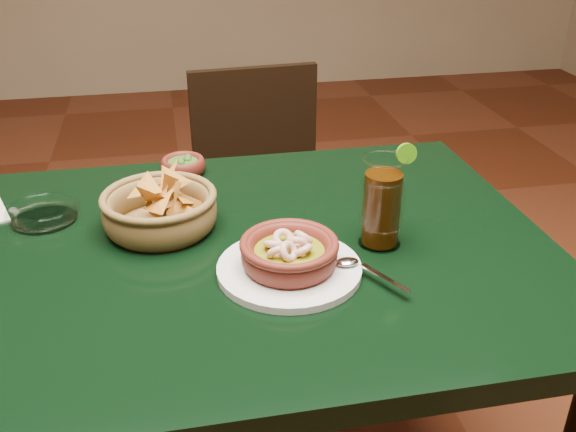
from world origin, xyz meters
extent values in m
cube|color=black|center=(0.00, 0.00, 0.73)|extent=(1.20, 0.80, 0.04)
cylinder|color=black|center=(0.54, 0.34, 0.35)|extent=(0.06, 0.06, 0.71)
cube|color=black|center=(0.22, 0.64, 0.42)|extent=(0.42, 0.42, 0.04)
cylinder|color=black|center=(0.07, 0.46, 0.21)|extent=(0.03, 0.03, 0.42)
cylinder|color=black|center=(0.40, 0.49, 0.21)|extent=(0.03, 0.03, 0.42)
cylinder|color=black|center=(0.04, 0.79, 0.21)|extent=(0.03, 0.03, 0.42)
cylinder|color=black|center=(0.37, 0.82, 0.21)|extent=(0.03, 0.03, 0.42)
cube|color=black|center=(0.21, 0.82, 0.64)|extent=(0.37, 0.06, 0.41)
cylinder|color=silver|center=(0.13, -0.10, 0.76)|extent=(0.23, 0.23, 0.01)
cylinder|color=#511912|center=(0.13, -0.10, 0.77)|extent=(0.14, 0.14, 0.01)
torus|color=#511912|center=(0.13, -0.10, 0.78)|extent=(0.18, 0.18, 0.04)
torus|color=#511912|center=(0.13, -0.10, 0.80)|extent=(0.16, 0.16, 0.01)
cylinder|color=#6B6D11|center=(0.13, -0.10, 0.79)|extent=(0.12, 0.12, 0.01)
torus|color=beige|center=(0.14, -0.10, 0.80)|extent=(0.04, 0.03, 0.04)
torus|color=beige|center=(0.16, -0.07, 0.80)|extent=(0.04, 0.05, 0.04)
torus|color=beige|center=(0.12, -0.08, 0.80)|extent=(0.05, 0.04, 0.04)
torus|color=beige|center=(0.10, -0.09, 0.80)|extent=(0.04, 0.04, 0.03)
torus|color=beige|center=(0.10, -0.11, 0.80)|extent=(0.05, 0.03, 0.05)
torus|color=beige|center=(0.12, -0.12, 0.80)|extent=(0.04, 0.05, 0.04)
torus|color=beige|center=(0.14, -0.12, 0.80)|extent=(0.05, 0.05, 0.03)
cube|color=silver|center=(0.26, -0.17, 0.77)|extent=(0.05, 0.09, 0.00)
ellipsoid|color=silver|center=(0.22, -0.11, 0.77)|extent=(0.04, 0.03, 0.01)
cylinder|color=brown|center=(-0.07, 0.09, 0.75)|extent=(0.18, 0.18, 0.01)
torus|color=brown|center=(-0.07, 0.09, 0.78)|extent=(0.24, 0.24, 0.06)
torus|color=brown|center=(-0.07, 0.09, 0.81)|extent=(0.21, 0.21, 0.01)
cone|color=#C47B27|center=(-0.08, 0.06, 0.80)|extent=(0.09, 0.10, 0.06)
cone|color=#C47B27|center=(-0.05, 0.14, 0.83)|extent=(0.08, 0.10, 0.08)
cone|color=#C47B27|center=(-0.07, 0.14, 0.81)|extent=(0.08, 0.11, 0.08)
cone|color=#C47B27|center=(-0.05, 0.09, 0.83)|extent=(0.08, 0.07, 0.10)
cone|color=#C47B27|center=(-0.02, 0.09, 0.78)|extent=(0.10, 0.04, 0.10)
cone|color=#C47B27|center=(-0.04, 0.07, 0.79)|extent=(0.10, 0.07, 0.08)
cone|color=#C47B27|center=(-0.07, 0.04, 0.82)|extent=(0.09, 0.10, 0.06)
cone|color=#C47B27|center=(-0.07, 0.10, 0.78)|extent=(0.11, 0.08, 0.07)
cone|color=#C47B27|center=(-0.09, 0.08, 0.84)|extent=(0.08, 0.09, 0.05)
cone|color=#C47B27|center=(-0.03, 0.10, 0.80)|extent=(0.09, 0.11, 0.06)
cone|color=#C47B27|center=(-0.06, 0.08, 0.82)|extent=(0.06, 0.11, 0.09)
cone|color=#C47B27|center=(-0.07, 0.10, 0.81)|extent=(0.10, 0.04, 0.09)
cone|color=#C47B27|center=(-0.05, 0.14, 0.79)|extent=(0.08, 0.09, 0.07)
cone|color=#C47B27|center=(-0.06, 0.09, 0.80)|extent=(0.10, 0.09, 0.05)
cone|color=#C47B27|center=(-0.08, 0.10, 0.80)|extent=(0.06, 0.10, 0.09)
cone|color=#C47B27|center=(-0.05, 0.10, 0.84)|extent=(0.10, 0.07, 0.08)
cone|color=#C47B27|center=(-0.04, 0.05, 0.84)|extent=(0.04, 0.11, 0.10)
cone|color=#C47B27|center=(-0.08, 0.06, 0.83)|extent=(0.10, 0.08, 0.08)
cylinder|color=#511912|center=(-0.02, 0.33, 0.75)|extent=(0.08, 0.08, 0.01)
torus|color=#511912|center=(-0.02, 0.33, 0.77)|extent=(0.11, 0.11, 0.04)
cylinder|color=#224A15|center=(-0.02, 0.33, 0.77)|extent=(0.06, 0.06, 0.01)
sphere|color=#224A15|center=(-0.01, 0.35, 0.78)|extent=(0.02, 0.02, 0.02)
sphere|color=#224A15|center=(-0.01, 0.33, 0.78)|extent=(0.02, 0.02, 0.02)
sphere|color=#224A15|center=(-0.02, 0.34, 0.78)|extent=(0.02, 0.02, 0.02)
sphere|color=#224A15|center=(-0.02, 0.33, 0.78)|extent=(0.02, 0.02, 0.02)
sphere|color=#224A15|center=(-0.02, 0.32, 0.78)|extent=(0.02, 0.02, 0.02)
cylinder|color=white|center=(0.30, -0.04, 0.75)|extent=(0.07, 0.07, 0.01)
torus|color=white|center=(0.30, -0.04, 0.83)|extent=(0.16, 0.16, 0.09)
cylinder|color=black|center=(0.30, -0.04, 0.82)|extent=(0.06, 0.06, 0.13)
cube|color=silver|center=(0.30, -0.03, 0.86)|extent=(0.03, 0.03, 0.03)
cube|color=silver|center=(0.30, -0.03, 0.86)|extent=(0.03, 0.02, 0.03)
cube|color=silver|center=(0.29, -0.03, 0.85)|extent=(0.03, 0.03, 0.02)
torus|color=white|center=(0.30, -0.04, 0.91)|extent=(0.08, 0.08, 0.00)
cylinder|color=#41890E|center=(0.33, -0.04, 0.91)|extent=(0.03, 0.01, 0.03)
cylinder|color=white|center=(-0.28, 0.16, 0.75)|extent=(0.12, 0.12, 0.01)
torus|color=white|center=(-0.28, 0.16, 0.77)|extent=(0.14, 0.14, 0.03)
camera|label=1|loc=(-0.04, -0.95, 1.31)|focal=40.00mm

